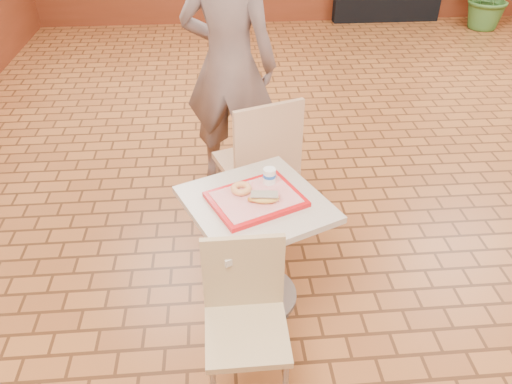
{
  "coord_description": "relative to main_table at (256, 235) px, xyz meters",
  "views": [
    {
      "loc": [
        -1.4,
        -2.7,
        2.27
      ],
      "look_at": [
        -1.23,
        -0.6,
        0.78
      ],
      "focal_mm": 35.0,
      "sensor_mm": 36.0,
      "label": 1
    }
  ],
  "objects": [
    {
      "name": "paper_cup",
      "position": [
        0.08,
        0.13,
        0.31
      ],
      "size": [
        0.07,
        0.07,
        0.09
      ],
      "rotation": [
        0.0,
        0.0,
        0.38
      ],
      "color": "white",
      "rests_on": "serving_tray"
    },
    {
      "name": "room_shell",
      "position": [
        1.23,
        0.6,
        1.02
      ],
      "size": [
        8.01,
        10.01,
        3.01
      ],
      "color": "brown",
      "rests_on": "ground"
    },
    {
      "name": "customer",
      "position": [
        -0.08,
        1.33,
        0.47
      ],
      "size": [
        0.8,
        0.64,
        1.91
      ],
      "primitive_type": "imported",
      "rotation": [
        0.0,
        0.0,
        2.85
      ],
      "color": "#6B5653",
      "rests_on": "ground"
    },
    {
      "name": "main_table",
      "position": [
        0.0,
        0.0,
        0.0
      ],
      "size": [
        0.68,
        0.68,
        0.72
      ],
      "rotation": [
        0.0,
        0.0,
        0.42
      ],
      "color": "#B3A290",
      "rests_on": "ground"
    },
    {
      "name": "chair_main_front",
      "position": [
        -0.09,
        -0.52,
        -0.02
      ],
      "size": [
        0.39,
        0.39,
        0.83
      ],
      "rotation": [
        0.0,
        0.0,
        0.01
      ],
      "color": "tan",
      "rests_on": "ground"
    },
    {
      "name": "serving_tray",
      "position": [
        -0.0,
        -0.0,
        0.25
      ],
      "size": [
        0.46,
        0.36,
        0.03
      ],
      "rotation": [
        0.0,
        0.0,
        0.41
      ],
      "color": "red",
      "rests_on": "main_table"
    },
    {
      "name": "wainscot_band",
      "position": [
        1.23,
        0.6,
        0.02
      ],
      "size": [
        8.0,
        10.0,
        1.0
      ],
      "color": "#5E2412",
      "rests_on": "ground"
    },
    {
      "name": "chair_main_back",
      "position": [
        0.08,
        0.68,
        0.07
      ],
      "size": [
        0.59,
        0.59,
        0.99
      ],
      "rotation": [
        0.0,
        0.0,
        3.48
      ],
      "color": "tan",
      "rests_on": "ground"
    },
    {
      "name": "ring_donut",
      "position": [
        -0.07,
        0.06,
        0.28
      ],
      "size": [
        0.12,
        0.12,
        0.04
      ],
      "primitive_type": "torus",
      "rotation": [
        0.0,
        0.0,
        -0.05
      ],
      "color": "#E99655",
      "rests_on": "serving_tray"
    },
    {
      "name": "long_john_donut",
      "position": [
        0.04,
        -0.04,
        0.28
      ],
      "size": [
        0.17,
        0.09,
        0.05
      ],
      "rotation": [
        0.0,
        0.0,
        -0.11
      ],
      "color": "gold",
      "rests_on": "serving_tray"
    }
  ]
}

